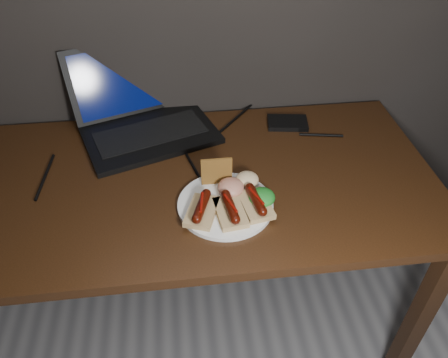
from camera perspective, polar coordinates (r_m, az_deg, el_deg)
name	(u,v)px	position (r m, az deg, el deg)	size (l,w,h in m)	color
desk	(195,201)	(1.31, -3.86, -2.85)	(1.40, 0.70, 0.75)	#351C0D
laptop	(143,114)	(1.45, -10.50, 8.29)	(0.50, 0.46, 0.25)	black
hard_drive	(287,123)	(1.48, 8.29, 7.28)	(0.13, 0.08, 0.02)	black
desk_cables	(197,148)	(1.36, -3.61, 4.08)	(0.93, 0.45, 0.01)	black
plate	(225,205)	(1.16, 0.18, -3.35)	(0.25, 0.25, 0.01)	silver
bread_sausage_left	(202,209)	(1.12, -2.92, -3.95)	(0.10, 0.13, 0.04)	tan
bread_sausage_center	(230,210)	(1.12, 0.84, -4.05)	(0.08, 0.12, 0.04)	tan
bread_sausage_right	(256,202)	(1.14, 4.17, -3.08)	(0.09, 0.13, 0.04)	tan
crispbread	(217,171)	(1.19, -0.97, 1.01)	(0.09, 0.01, 0.09)	#99632A
salad_greens	(262,197)	(1.15, 4.97, -2.38)	(0.07, 0.07, 0.04)	#105416
salsa_mound	(231,187)	(1.17, 0.90, -1.08)	(0.07, 0.07, 0.04)	maroon
coleslaw_mound	(247,179)	(1.20, 3.04, -0.06)	(0.06, 0.06, 0.04)	beige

